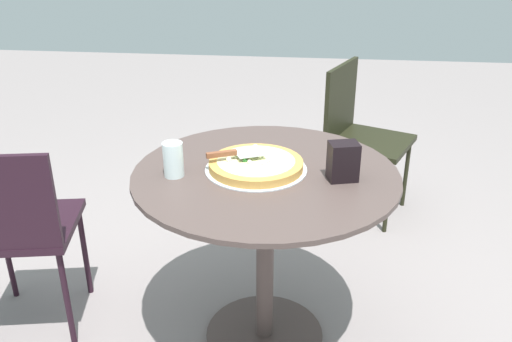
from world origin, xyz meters
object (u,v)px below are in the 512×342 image
(patio_table, at_px, (265,217))
(pizza_on_tray, at_px, (256,165))
(drinking_cup, at_px, (173,159))
(patio_chair_near, at_px, (17,224))
(patio_chair_far, at_px, (359,129))
(pizza_server, at_px, (235,154))
(napkin_dispenser, at_px, (343,161))

(patio_table, xyz_separation_m, pizza_on_tray, (-0.02, -0.04, 0.20))
(drinking_cup, relative_size, patio_chair_near, 0.15)
(patio_chair_near, bearing_deg, patio_chair_far, 132.07)
(pizza_server, relative_size, patio_chair_near, 0.25)
(napkin_dispenser, xyz_separation_m, patio_chair_near, (0.03, -1.21, -0.31))
(pizza_on_tray, xyz_separation_m, patio_chair_far, (-1.14, 0.45, -0.27))
(pizza_on_tray, bearing_deg, napkin_dispenser, 81.23)
(patio_table, height_order, pizza_on_tray, pizza_on_tray)
(napkin_dispenser, bearing_deg, drinking_cup, 168.60)
(patio_table, height_order, patio_chair_near, patio_chair_near)
(pizza_server, height_order, napkin_dispenser, napkin_dispenser)
(drinking_cup, height_order, patio_chair_far, drinking_cup)
(napkin_dispenser, distance_m, patio_chair_near, 1.25)
(pizza_server, relative_size, drinking_cup, 1.72)
(drinking_cup, bearing_deg, napkin_dispenser, 93.63)
(patio_table, height_order, drinking_cup, drinking_cup)
(pizza_on_tray, distance_m, napkin_dispenser, 0.31)
(drinking_cup, bearing_deg, patio_chair_near, -90.18)
(patio_chair_far, bearing_deg, patio_table, -19.56)
(drinking_cup, relative_size, napkin_dispenser, 0.92)
(patio_table, distance_m, pizza_on_tray, 0.21)
(patio_table, bearing_deg, pizza_on_tray, -113.01)
(pizza_on_tray, height_order, patio_chair_near, patio_chair_near)
(pizza_server, bearing_deg, napkin_dispenser, 82.92)
(patio_table, distance_m, patio_chair_far, 1.23)
(napkin_dispenser, height_order, patio_chair_near, napkin_dispenser)
(patio_chair_far, bearing_deg, drinking_cup, -30.65)
(pizza_on_tray, height_order, pizza_server, pizza_server)
(pizza_server, height_order, drinking_cup, drinking_cup)
(pizza_on_tray, relative_size, drinking_cup, 2.97)
(patio_chair_far, bearing_deg, patio_chair_near, -47.93)
(drinking_cup, bearing_deg, patio_chair_far, 149.35)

